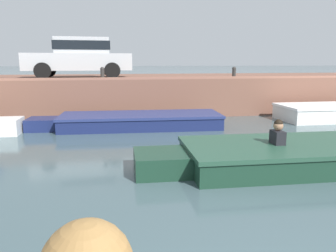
{
  "coord_description": "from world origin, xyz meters",
  "views": [
    {
      "loc": [
        -1.58,
        -1.26,
        2.03
      ],
      "look_at": [
        -0.63,
        3.66,
        1.06
      ],
      "focal_mm": 35.0,
      "sensor_mm": 36.0,
      "label": 1
    }
  ],
  "objects_px": {
    "motorboat_passing": "(301,154)",
    "mooring_bollard_mid": "(102,73)",
    "mooring_bollard_east": "(234,72)",
    "boat_moored_central_navy": "(134,121)",
    "car_left_inner_silver": "(80,56)"
  },
  "relations": [
    {
      "from": "mooring_bollard_mid",
      "to": "mooring_bollard_east",
      "type": "bearing_deg",
      "value": 0.0
    },
    {
      "from": "mooring_bollard_mid",
      "to": "mooring_bollard_east",
      "type": "relative_size",
      "value": 1.0
    },
    {
      "from": "car_left_inner_silver",
      "to": "mooring_bollard_mid",
      "type": "bearing_deg",
      "value": -61.84
    },
    {
      "from": "boat_moored_central_navy",
      "to": "car_left_inner_silver",
      "type": "xyz_separation_m",
      "value": [
        -1.77,
        3.36,
        2.06
      ]
    },
    {
      "from": "boat_moored_central_navy",
      "to": "motorboat_passing",
      "type": "xyz_separation_m",
      "value": [
        2.93,
        -4.54,
        0.02
      ]
    },
    {
      "from": "boat_moored_central_navy",
      "to": "motorboat_passing",
      "type": "height_order",
      "value": "motorboat_passing"
    },
    {
      "from": "motorboat_passing",
      "to": "mooring_bollard_east",
      "type": "relative_size",
      "value": 14.08
    },
    {
      "from": "motorboat_passing",
      "to": "mooring_bollard_east",
      "type": "height_order",
      "value": "mooring_bollard_east"
    },
    {
      "from": "boat_moored_central_navy",
      "to": "mooring_bollard_mid",
      "type": "distance_m",
      "value": 2.46
    },
    {
      "from": "car_left_inner_silver",
      "to": "mooring_bollard_east",
      "type": "distance_m",
      "value": 6.04
    },
    {
      "from": "boat_moored_central_navy",
      "to": "car_left_inner_silver",
      "type": "height_order",
      "value": "car_left_inner_silver"
    },
    {
      "from": "boat_moored_central_navy",
      "to": "mooring_bollard_east",
      "type": "height_order",
      "value": "mooring_bollard_east"
    },
    {
      "from": "car_left_inner_silver",
      "to": "boat_moored_central_navy",
      "type": "bearing_deg",
      "value": -62.16
    },
    {
      "from": "motorboat_passing",
      "to": "mooring_bollard_mid",
      "type": "xyz_separation_m",
      "value": [
        -3.84,
        6.3,
        1.44
      ]
    },
    {
      "from": "motorboat_passing",
      "to": "boat_moored_central_navy",
      "type": "bearing_deg",
      "value": 122.8
    }
  ]
}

